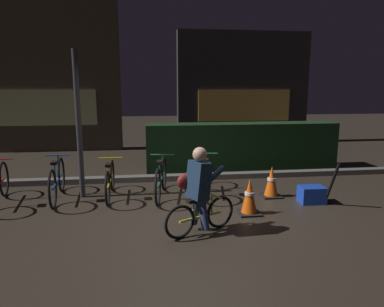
# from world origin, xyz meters

# --- Properties ---
(ground_plane) EXTENTS (40.00, 40.00, 0.00)m
(ground_plane) POSITION_xyz_m (0.00, 0.00, 0.00)
(ground_plane) COLOR #2D261E
(sidewalk_curb) EXTENTS (12.00, 0.24, 0.12)m
(sidewalk_curb) POSITION_xyz_m (0.00, 2.20, 0.06)
(sidewalk_curb) COLOR #56544F
(sidewalk_curb) RESTS_ON ground
(hedge_row) EXTENTS (4.80, 0.70, 1.16)m
(hedge_row) POSITION_xyz_m (1.80, 3.10, 0.58)
(hedge_row) COLOR black
(hedge_row) RESTS_ON ground
(storefront_left) EXTENTS (5.03, 0.54, 4.85)m
(storefront_left) POSITION_xyz_m (-3.90, 6.50, 2.41)
(storefront_left) COLOR #42382D
(storefront_left) RESTS_ON ground
(storefront_right) EXTENTS (4.77, 0.54, 3.99)m
(storefront_right) POSITION_xyz_m (2.94, 7.20, 1.99)
(storefront_right) COLOR #262328
(storefront_right) RESTS_ON ground
(street_post) EXTENTS (0.10, 0.10, 2.72)m
(street_post) POSITION_xyz_m (-1.81, 1.20, 1.36)
(street_post) COLOR #2D2D33
(street_post) RESTS_ON ground
(parked_bike_left_mid) EXTENTS (0.46, 1.73, 0.80)m
(parked_bike_left_mid) POSITION_xyz_m (-2.23, 1.09, 0.36)
(parked_bike_left_mid) COLOR black
(parked_bike_left_mid) RESTS_ON ground
(parked_bike_center_left) EXTENTS (0.46, 1.57, 0.72)m
(parked_bike_center_left) POSITION_xyz_m (-1.28, 1.08, 0.33)
(parked_bike_center_left) COLOR black
(parked_bike_center_left) RESTS_ON ground
(parked_bike_center_right) EXTENTS (0.46, 1.67, 0.78)m
(parked_bike_center_right) POSITION_xyz_m (-0.34, 0.99, 0.35)
(parked_bike_center_right) COLOR black
(parked_bike_center_right) RESTS_ON ground
(parked_bike_right_mid) EXTENTS (0.46, 1.64, 0.76)m
(parked_bike_right_mid) POSITION_xyz_m (0.53, 1.09, 0.35)
(parked_bike_right_mid) COLOR black
(parked_bike_right_mid) RESTS_ON ground
(traffic_cone_near) EXTENTS (0.36, 0.36, 0.60)m
(traffic_cone_near) POSITION_xyz_m (1.05, -0.10, 0.29)
(traffic_cone_near) COLOR black
(traffic_cone_near) RESTS_ON ground
(traffic_cone_far) EXTENTS (0.36, 0.36, 0.60)m
(traffic_cone_far) POSITION_xyz_m (1.73, 0.74, 0.29)
(traffic_cone_far) COLOR black
(traffic_cone_far) RESTS_ON ground
(blue_crate) EXTENTS (0.45, 0.33, 0.30)m
(blue_crate) POSITION_xyz_m (2.33, 0.30, 0.15)
(blue_crate) COLOR #193DB7
(blue_crate) RESTS_ON ground
(cyclist) EXTENTS (1.08, 0.59, 1.25)m
(cyclist) POSITION_xyz_m (0.11, -0.75, 0.63)
(cyclist) COLOR black
(cyclist) RESTS_ON ground
(closed_umbrella) EXTENTS (0.09, 0.37, 0.81)m
(closed_umbrella) POSITION_xyz_m (2.55, 0.05, 0.40)
(closed_umbrella) COLOR black
(closed_umbrella) RESTS_ON ground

